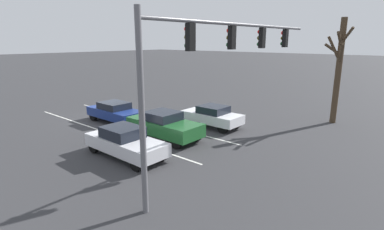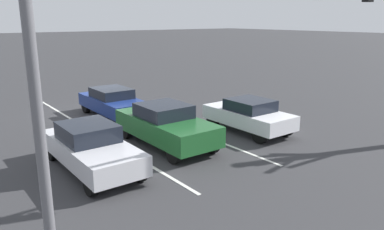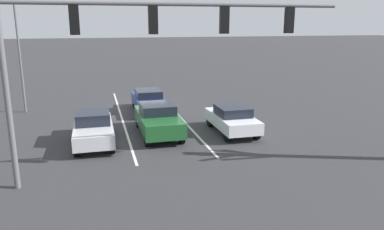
{
  "view_description": "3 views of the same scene",
  "coord_description": "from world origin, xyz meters",
  "px_view_note": "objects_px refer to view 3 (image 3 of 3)",
  "views": [
    {
      "loc": [
        11.83,
        18.31,
        5.61
      ],
      "look_at": [
        0.39,
        8.51,
        1.84
      ],
      "focal_mm": 28.0,
      "sensor_mm": 36.0,
      "label": 1
    },
    {
      "loc": [
        7.61,
        17.71,
        4.75
      ],
      "look_at": [
        -1.08,
        6.21,
        1.01
      ],
      "focal_mm": 35.0,
      "sensor_mm": 36.0,
      "label": 2
    },
    {
      "loc": [
        3.17,
        24.56,
        5.65
      ],
      "look_at": [
        -1.27,
        7.6,
        1.29
      ],
      "focal_mm": 35.0,
      "sensor_mm": 36.0,
      "label": 3
    }
  ],
  "objects_px": {
    "car_darkgreen_midlane_front": "(158,119)",
    "traffic_signal_gantry": "(135,38)",
    "car_silver_rightlane_front": "(93,128)",
    "car_navy_midlane_second": "(149,100)",
    "street_lamp_right_shoulder": "(22,44)",
    "car_white_leftlane_front": "(232,119)"
  },
  "relations": [
    {
      "from": "car_silver_rightlane_front",
      "to": "car_navy_midlane_second",
      "type": "height_order",
      "value": "car_silver_rightlane_front"
    },
    {
      "from": "car_silver_rightlane_front",
      "to": "street_lamp_right_shoulder",
      "type": "height_order",
      "value": "street_lamp_right_shoulder"
    },
    {
      "from": "car_silver_rightlane_front",
      "to": "traffic_signal_gantry",
      "type": "xyz_separation_m",
      "value": [
        -1.64,
        4.52,
        4.37
      ]
    },
    {
      "from": "car_white_leftlane_front",
      "to": "traffic_signal_gantry",
      "type": "height_order",
      "value": "traffic_signal_gantry"
    },
    {
      "from": "car_silver_rightlane_front",
      "to": "car_navy_midlane_second",
      "type": "distance_m",
      "value": 6.73
    },
    {
      "from": "traffic_signal_gantry",
      "to": "car_navy_midlane_second",
      "type": "bearing_deg",
      "value": -100.21
    },
    {
      "from": "car_darkgreen_midlane_front",
      "to": "car_silver_rightlane_front",
      "type": "distance_m",
      "value": 3.27
    },
    {
      "from": "car_darkgreen_midlane_front",
      "to": "street_lamp_right_shoulder",
      "type": "distance_m",
      "value": 10.72
    },
    {
      "from": "car_darkgreen_midlane_front",
      "to": "car_navy_midlane_second",
      "type": "distance_m",
      "value": 5.19
    },
    {
      "from": "street_lamp_right_shoulder",
      "to": "traffic_signal_gantry",
      "type": "bearing_deg",
      "value": 115.04
    },
    {
      "from": "car_darkgreen_midlane_front",
      "to": "car_white_leftlane_front",
      "type": "xyz_separation_m",
      "value": [
        -3.79,
        0.66,
        -0.07
      ]
    },
    {
      "from": "street_lamp_right_shoulder",
      "to": "car_white_leftlane_front",
      "type": "bearing_deg",
      "value": 145.07
    },
    {
      "from": "car_white_leftlane_front",
      "to": "traffic_signal_gantry",
      "type": "xyz_separation_m",
      "value": [
        5.38,
        4.43,
        4.38
      ]
    },
    {
      "from": "car_silver_rightlane_front",
      "to": "car_white_leftlane_front",
      "type": "xyz_separation_m",
      "value": [
        -7.01,
        0.09,
        -0.0
      ]
    },
    {
      "from": "car_silver_rightlane_front",
      "to": "car_white_leftlane_front",
      "type": "height_order",
      "value": "car_silver_rightlane_front"
    },
    {
      "from": "car_darkgreen_midlane_front",
      "to": "traffic_signal_gantry",
      "type": "distance_m",
      "value": 6.86
    },
    {
      "from": "car_navy_midlane_second",
      "to": "traffic_signal_gantry",
      "type": "relative_size",
      "value": 0.36
    },
    {
      "from": "car_navy_midlane_second",
      "to": "street_lamp_right_shoulder",
      "type": "relative_size",
      "value": 0.59
    },
    {
      "from": "car_white_leftlane_front",
      "to": "car_silver_rightlane_front",
      "type": "bearing_deg",
      "value": -0.76
    },
    {
      "from": "car_darkgreen_midlane_front",
      "to": "street_lamp_right_shoulder",
      "type": "bearing_deg",
      "value": -44.17
    },
    {
      "from": "car_silver_rightlane_front",
      "to": "car_navy_midlane_second",
      "type": "bearing_deg",
      "value": -121.22
    },
    {
      "from": "traffic_signal_gantry",
      "to": "car_silver_rightlane_front",
      "type": "bearing_deg",
      "value": -70.12
    }
  ]
}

